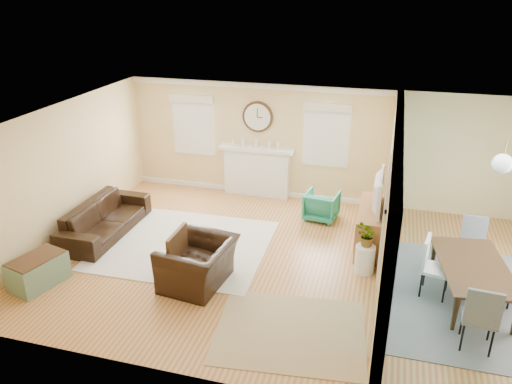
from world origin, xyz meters
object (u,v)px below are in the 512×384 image
eames_chair (198,264)px  green_chair (322,205)px  credenza (371,227)px  sofa (105,218)px  dining_table (473,283)px

eames_chair → green_chair: (1.58, 2.99, -0.08)m
green_chair → credenza: 1.42m
credenza → green_chair: bearing=138.8°
eames_chair → green_chair: size_ratio=1.76×
sofa → dining_table: bearing=-94.3°
sofa → green_chair: (4.03, 1.80, -0.02)m
eames_chair → credenza: bearing=134.5°
sofa → eames_chair: (2.45, -1.20, 0.06)m
eames_chair → green_chair: eames_chair is taller
sofa → dining_table: 6.76m
green_chair → credenza: bearing=146.7°
sofa → dining_table: sofa is taller
credenza → sofa: bearing=-170.4°
sofa → eames_chair: bearing=-116.2°
eames_chair → dining_table: eames_chair is taller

